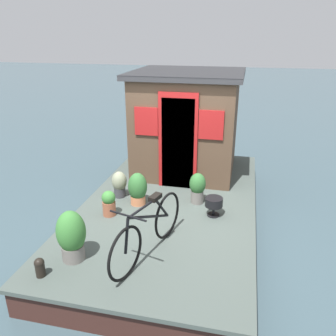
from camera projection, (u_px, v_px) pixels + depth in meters
name	position (u px, v px, depth m)	size (l,w,h in m)	color
ground_plane	(170.00, 223.00, 6.23)	(60.00, 60.00, 0.00)	#384C54
houseboat_deck	(171.00, 212.00, 6.15)	(5.29, 2.91, 0.45)	#424C47
houseboat_cabin	(187.00, 122.00, 7.07)	(2.04, 2.17, 2.06)	#4C3828
bicycle	(148.00, 230.00, 4.47)	(1.66, 0.61, 0.82)	black
potted_plant_thyme	(71.00, 235.00, 4.39)	(0.37, 0.37, 0.70)	slate
potted_plant_ivy	(138.00, 189.00, 5.86)	(0.33, 0.33, 0.57)	#C6754C
potted_plant_geranium	(109.00, 203.00, 5.53)	(0.22, 0.22, 0.42)	#935138
potted_plant_fern	(197.00, 187.00, 5.90)	(0.28, 0.28, 0.55)	slate
potted_plant_basil	(119.00, 184.00, 6.14)	(0.27, 0.27, 0.48)	#38383D
charcoal_grill	(214.00, 203.00, 5.50)	(0.28, 0.28, 0.32)	black
mooring_bollard	(40.00, 267.00, 4.16)	(0.12, 0.12, 0.25)	black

